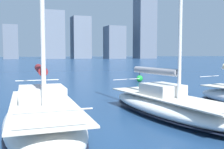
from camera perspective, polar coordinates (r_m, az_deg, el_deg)
city_skyline at (r=163.48m, az=-15.10°, el=9.70°), size 172.06×25.45×51.45m
sailboat_grey at (r=12.94m, az=12.21°, el=-6.35°), size 3.47×9.12×11.32m
sailboat_maroon at (r=9.98m, az=-14.75°, el=-9.02°), size 3.11×8.22×11.28m
channel_buoy at (r=28.56m, az=6.02°, el=-0.88°), size 0.70×0.70×1.40m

